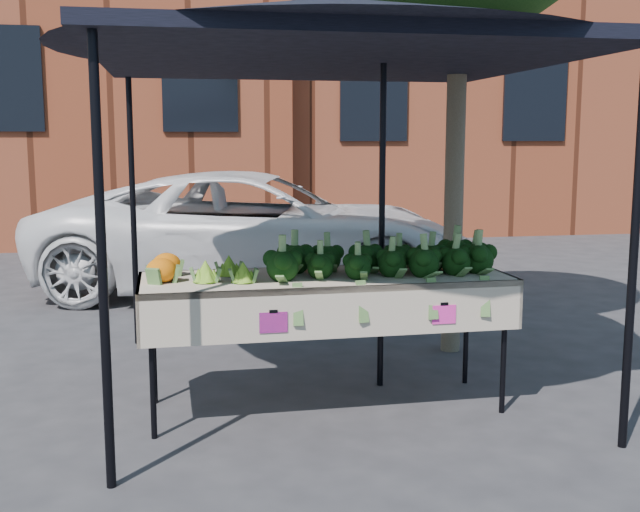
{
  "coord_description": "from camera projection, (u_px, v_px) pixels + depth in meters",
  "views": [
    {
      "loc": [
        -0.91,
        -4.8,
        1.78
      ],
      "look_at": [
        0.03,
        0.29,
        1.0
      ],
      "focal_mm": 43.41,
      "sensor_mm": 36.0,
      "label": 1
    }
  ],
  "objects": [
    {
      "name": "romanesco_cluster",
      "position": [
        223.0,
        264.0,
        4.9
      ],
      "size": [
        0.42,
        0.46,
        0.19
      ],
      "primitive_type": "ellipsoid",
      "color": "#83B035",
      "rests_on": "table"
    },
    {
      "name": "canopy",
      "position": [
        331.0,
        198.0,
        5.47
      ],
      "size": [
        3.16,
        3.16,
        2.74
      ],
      "primitive_type": null,
      "color": "black",
      "rests_on": "ground"
    },
    {
      "name": "broccoli_heap",
      "position": [
        383.0,
        255.0,
        5.12
      ],
      "size": [
        1.59,
        0.56,
        0.25
      ],
      "primitive_type": "ellipsoid",
      "color": "black",
      "rests_on": "table"
    },
    {
      "name": "ground",
      "position": [
        323.0,
        412.0,
        5.09
      ],
      "size": [
        90.0,
        90.0,
        0.0
      ],
      "primitive_type": "plane",
      "color": "#2C2C2E"
    },
    {
      "name": "street_tree",
      "position": [
        457.0,
        75.0,
        6.26
      ],
      "size": [
        2.33,
        2.33,
        4.59
      ],
      "primitive_type": null,
      "color": "#1E4C14",
      "rests_on": "ground"
    },
    {
      "name": "cauliflower_pair",
      "position": [
        164.0,
        266.0,
        4.91
      ],
      "size": [
        0.22,
        0.42,
        0.17
      ],
      "primitive_type": "ellipsoid",
      "color": "orange",
      "rests_on": "table"
    },
    {
      "name": "vehicle",
      "position": [
        257.0,
        71.0,
        8.74
      ],
      "size": [
        1.95,
        2.62,
        5.09
      ],
      "primitive_type": "imported",
      "rotation": [
        0.0,
        0.0,
        1.32
      ],
      "color": "white",
      "rests_on": "ground"
    },
    {
      "name": "table",
      "position": [
        326.0,
        342.0,
        5.12
      ],
      "size": [
        2.41,
        0.84,
        0.9
      ],
      "color": "#BAA892",
      "rests_on": "ground"
    },
    {
      "name": "building_right",
      "position": [
        520.0,
        31.0,
        17.87
      ],
      "size": [
        12.0,
        8.0,
        8.5
      ],
      "primitive_type": "cube",
      "color": "brown",
      "rests_on": "ground"
    }
  ]
}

